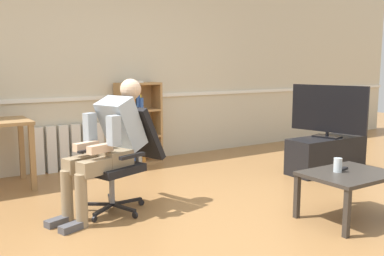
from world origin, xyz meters
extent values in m
plane|color=olive|center=(0.00, 0.00, 0.00)|extent=(18.00, 18.00, 0.00)
cube|color=beige|center=(0.00, 2.65, 1.35)|extent=(12.00, 0.10, 2.70)
cube|color=white|center=(0.00, 2.58, 0.92)|extent=(12.00, 0.03, 0.05)
cube|color=#9E7547|center=(-1.24, 1.86, 0.36)|extent=(0.06, 0.06, 0.72)
cube|color=#9E7547|center=(-1.24, 2.44, 0.36)|extent=(0.06, 0.06, 0.72)
cube|color=#AD7F4C|center=(0.00, 2.42, 0.56)|extent=(0.03, 0.28, 1.12)
cube|color=#AD7F4C|center=(0.57, 2.42, 0.56)|extent=(0.03, 0.28, 1.12)
cube|color=#AD7F4C|center=(0.29, 2.56, 0.56)|extent=(0.57, 0.02, 1.12)
cube|color=#AD7F4C|center=(0.29, 2.42, 0.01)|extent=(0.54, 0.28, 0.03)
cube|color=#AD7F4C|center=(0.29, 2.42, 0.38)|extent=(0.54, 0.28, 0.03)
cube|color=#AD7F4C|center=(0.29, 2.42, 0.74)|extent=(0.54, 0.28, 0.03)
cube|color=#AD7F4C|center=(0.29, 2.42, 1.10)|extent=(0.54, 0.28, 0.03)
cube|color=red|center=(0.05, 2.42, 0.13)|extent=(0.03, 0.19, 0.21)
cube|color=#38844C|center=(0.05, 2.40, 0.47)|extent=(0.05, 0.19, 0.16)
cube|color=white|center=(0.05, 2.43, 0.83)|extent=(0.04, 0.19, 0.16)
cube|color=#2D519E|center=(0.10, 2.41, 0.11)|extent=(0.02, 0.19, 0.16)
cube|color=#2D519E|center=(0.10, 2.41, 0.51)|extent=(0.03, 0.19, 0.23)
cube|color=black|center=(0.11, 2.41, 0.83)|extent=(0.04, 0.19, 0.15)
cube|color=#2D519E|center=(0.17, 2.43, 0.14)|extent=(0.05, 0.19, 0.22)
cube|color=white|center=(0.16, 2.41, 0.48)|extent=(0.05, 0.19, 0.17)
cube|color=orange|center=(0.19, 2.43, 0.84)|extent=(0.03, 0.19, 0.17)
cube|color=beige|center=(0.26, 2.42, 0.14)|extent=(0.05, 0.19, 0.22)
cube|color=#2D519E|center=(0.22, 2.41, 0.48)|extent=(0.03, 0.19, 0.18)
cube|color=#2D519E|center=(0.25, 2.43, 0.85)|extent=(0.05, 0.19, 0.20)
cube|color=#89428E|center=(0.26, 2.44, 0.11)|extent=(0.03, 0.19, 0.17)
cube|color=orange|center=(0.24, 2.43, 0.47)|extent=(0.04, 0.19, 0.15)
cube|color=#2D519E|center=(0.29, 2.40, 0.83)|extent=(0.04, 0.19, 0.16)
cube|color=orange|center=(0.32, 2.43, 0.14)|extent=(0.05, 0.19, 0.22)
cube|color=#6699A3|center=(0.40, 2.42, 0.49)|extent=(0.04, 0.19, 0.20)
cube|color=gold|center=(0.28, 2.44, 0.85)|extent=(0.04, 0.19, 0.20)
cube|color=white|center=(0.24, 2.42, 1.13)|extent=(0.16, 0.22, 0.02)
cube|color=white|center=(-1.03, 2.54, 0.30)|extent=(0.12, 0.08, 0.60)
cube|color=white|center=(-0.87, 2.54, 0.30)|extent=(0.12, 0.08, 0.60)
cube|color=white|center=(-0.72, 2.54, 0.30)|extent=(0.12, 0.08, 0.60)
cube|color=white|center=(-0.56, 2.54, 0.30)|extent=(0.12, 0.08, 0.60)
cube|color=white|center=(-0.40, 2.54, 0.30)|extent=(0.12, 0.08, 0.60)
cube|color=white|center=(-0.25, 2.54, 0.30)|extent=(0.12, 0.08, 0.60)
cube|color=black|center=(-0.73, 0.63, 0.07)|extent=(0.13, 0.30, 0.02)
cylinder|color=black|center=(-0.68, 0.49, 0.03)|extent=(0.04, 0.06, 0.06)
cube|color=black|center=(-0.63, 0.78, 0.07)|extent=(0.30, 0.04, 0.02)
cylinder|color=black|center=(-0.48, 0.78, 0.03)|extent=(0.06, 0.02, 0.06)
cube|color=black|center=(-0.74, 0.92, 0.07)|extent=(0.12, 0.30, 0.02)
cylinder|color=black|center=(-0.69, 1.06, 0.03)|extent=(0.04, 0.06, 0.06)
cube|color=black|center=(-0.90, 0.86, 0.07)|extent=(0.27, 0.20, 0.02)
cylinder|color=black|center=(-1.03, 0.95, 0.03)|extent=(0.06, 0.05, 0.06)
cube|color=black|center=(-0.90, 0.69, 0.07)|extent=(0.26, 0.21, 0.02)
cylinder|color=black|center=(-1.02, 0.59, 0.03)|extent=(0.06, 0.05, 0.06)
cylinder|color=gray|center=(-0.78, 0.78, 0.23)|extent=(0.05, 0.05, 0.30)
cube|color=black|center=(-0.78, 0.78, 0.41)|extent=(0.59, 0.59, 0.07)
cube|color=black|center=(-0.44, 0.89, 0.70)|extent=(0.43, 0.51, 0.53)
cube|color=black|center=(-0.85, 1.03, 0.56)|extent=(0.28, 0.13, 0.03)
cube|color=black|center=(-0.68, 0.54, 0.56)|extent=(0.28, 0.13, 0.03)
cube|color=#937F60|center=(-0.78, 0.78, 0.52)|extent=(0.36, 0.41, 0.14)
cube|color=#A3B2C1|center=(-0.65, 0.82, 0.81)|extent=(0.46, 0.44, 0.52)
sphere|color=beige|center=(-0.53, 0.86, 1.12)|extent=(0.20, 0.20, 0.20)
cube|color=black|center=(-1.04, 0.68, 0.62)|extent=(0.15, 0.08, 0.02)
cube|color=#937F60|center=(-1.01, 0.80, 0.49)|extent=(0.44, 0.26, 0.13)
cylinder|color=#937F60|center=(-1.21, 0.73, 0.23)|extent=(0.10, 0.10, 0.46)
cube|color=#4C4C51|center=(-1.30, 0.70, 0.03)|extent=(0.24, 0.16, 0.06)
cube|color=#937F60|center=(-0.94, 0.61, 0.49)|extent=(0.44, 0.26, 0.13)
cylinder|color=#937F60|center=(-1.14, 0.54, 0.23)|extent=(0.10, 0.10, 0.46)
cube|color=#4C4C51|center=(-1.24, 0.51, 0.03)|extent=(0.24, 0.16, 0.06)
cube|color=#A3B2C1|center=(-0.93, 0.89, 0.79)|extent=(0.12, 0.11, 0.26)
cube|color=beige|center=(-1.00, 0.80, 0.64)|extent=(0.25, 0.14, 0.07)
cube|color=#A3B2C1|center=(-0.82, 0.59, 0.79)|extent=(0.12, 0.11, 0.26)
cube|color=beige|center=(-0.94, 0.62, 0.64)|extent=(0.25, 0.14, 0.07)
cube|color=black|center=(2.08, 0.69, 0.22)|extent=(1.09, 0.39, 0.45)
cube|color=black|center=(2.08, 0.69, 0.46)|extent=(0.27, 0.36, 0.02)
cylinder|color=black|center=(2.08, 0.69, 0.49)|extent=(0.04, 0.04, 0.05)
cube|color=black|center=(2.08, 0.69, 0.81)|extent=(0.29, 0.96, 0.59)
cube|color=#9EBCF4|center=(2.10, 0.70, 0.81)|extent=(0.24, 0.89, 0.54)
cube|color=#332D28|center=(0.54, -0.79, 0.19)|extent=(0.04, 0.04, 0.39)
cube|color=#332D28|center=(1.24, -0.27, 0.19)|extent=(0.04, 0.04, 0.39)
cube|color=#332D28|center=(0.54, -0.27, 0.19)|extent=(0.04, 0.04, 0.39)
cube|color=#332D28|center=(0.89, -0.53, 0.40)|extent=(0.77, 0.58, 0.03)
cylinder|color=silver|center=(0.82, -0.46, 0.48)|extent=(0.07, 0.07, 0.12)
cube|color=black|center=(0.92, -0.44, 0.43)|extent=(0.15, 0.07, 0.02)
camera|label=1|loc=(-2.19, -2.80, 1.34)|focal=39.42mm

